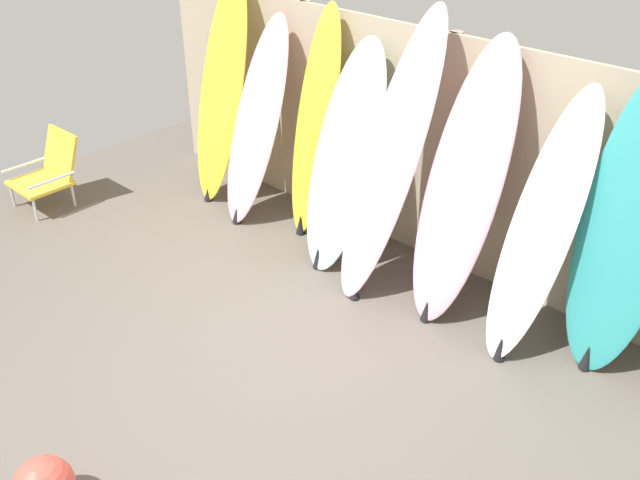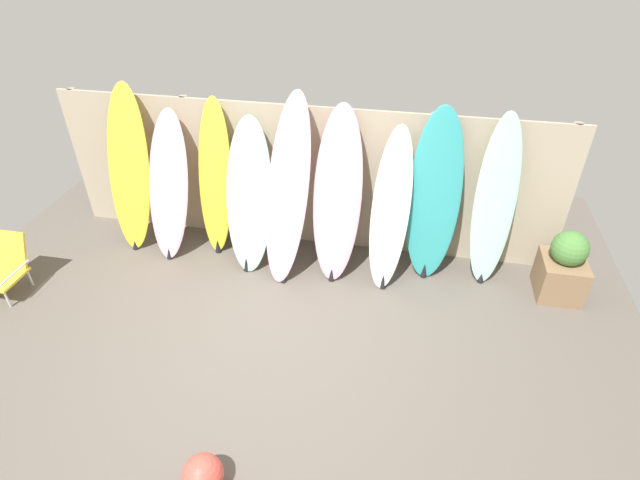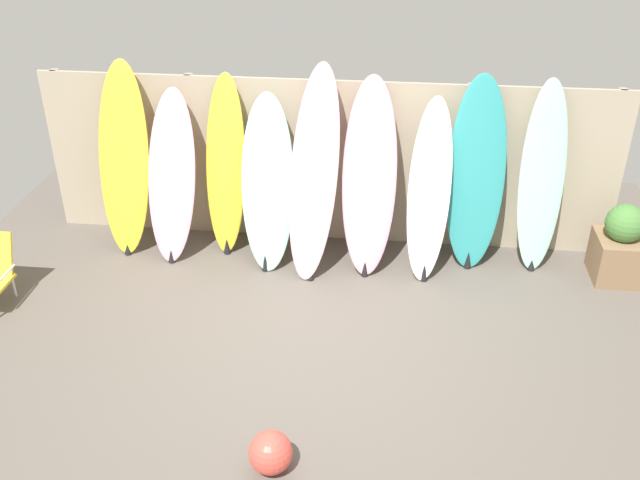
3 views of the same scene
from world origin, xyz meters
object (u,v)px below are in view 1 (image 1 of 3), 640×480
(surfboard_pink_1, at_px, (256,123))
(surfboard_yellow_2, at_px, (315,126))
(surfboard_yellow_0, at_px, (221,91))
(surfboard_seafoam_3, at_px, (345,159))
(beach_chair, at_px, (49,170))
(surfboard_white_6, at_px, (541,231))
(surfboard_pink_5, at_px, (464,185))
(surfboard_teal_7, at_px, (628,230))
(surfboard_pink_4, at_px, (391,159))

(surfboard_pink_1, relative_size, surfboard_yellow_2, 0.91)
(surfboard_yellow_0, distance_m, surfboard_seafoam_3, 1.54)
(beach_chair, bearing_deg, surfboard_yellow_2, 47.40)
(surfboard_yellow_0, bearing_deg, surfboard_pink_1, -7.36)
(surfboard_yellow_2, bearing_deg, surfboard_white_6, -5.08)
(surfboard_pink_1, bearing_deg, surfboard_yellow_0, 172.64)
(surfboard_yellow_0, xyz_separation_m, surfboard_white_6, (3.16, -0.11, -0.14))
(surfboard_yellow_2, xyz_separation_m, beach_chair, (-2.08, -1.30, -0.60))
(surfboard_seafoam_3, bearing_deg, surfboard_pink_5, 1.54)
(surfboard_pink_1, relative_size, surfboard_teal_7, 0.88)
(surfboard_seafoam_3, height_order, surfboard_white_6, surfboard_white_6)
(surfboard_yellow_2, distance_m, surfboard_seafoam_3, 0.51)
(surfboard_teal_7, bearing_deg, surfboard_pink_4, -171.88)
(surfboard_yellow_2, bearing_deg, surfboard_pink_1, -165.21)
(surfboard_white_6, distance_m, surfboard_teal_7, 0.50)
(surfboard_yellow_0, distance_m, surfboard_pink_1, 0.54)
(surfboard_pink_4, height_order, surfboard_pink_5, surfboard_pink_4)
(surfboard_yellow_0, relative_size, surfboard_yellow_2, 1.06)
(surfboard_pink_5, bearing_deg, surfboard_pink_1, 179.84)
(surfboard_pink_1, relative_size, surfboard_seafoam_3, 1.01)
(surfboard_yellow_0, relative_size, surfboard_pink_4, 0.98)
(surfboard_pink_4, relative_size, surfboard_teal_7, 1.04)
(surfboard_yellow_2, bearing_deg, surfboard_pink_4, -14.54)
(surfboard_pink_4, bearing_deg, surfboard_yellow_0, 175.15)
(surfboard_yellow_0, height_order, surfboard_white_6, surfboard_yellow_0)
(surfboard_pink_5, relative_size, beach_chair, 2.94)
(surfboard_teal_7, height_order, beach_chair, surfboard_teal_7)
(surfboard_yellow_2, relative_size, surfboard_pink_4, 0.92)
(surfboard_yellow_0, xyz_separation_m, surfboard_pink_1, (0.51, -0.07, -0.14))
(surfboard_yellow_2, distance_m, surfboard_pink_5, 1.51)
(surfboard_pink_1, bearing_deg, surfboard_pink_5, -0.16)
(surfboard_pink_5, bearing_deg, surfboard_pink_4, -169.77)
(surfboard_yellow_2, height_order, surfboard_white_6, surfboard_yellow_2)
(surfboard_seafoam_3, bearing_deg, surfboard_pink_1, 178.12)
(surfboard_pink_1, xyz_separation_m, beach_chair, (-1.54, -1.16, -0.53))
(surfboard_pink_1, distance_m, surfboard_yellow_2, 0.57)
(surfboard_white_6, relative_size, surfboard_teal_7, 0.88)
(surfboard_yellow_0, relative_size, surfboard_pink_1, 1.16)
(surfboard_seafoam_3, relative_size, surfboard_teal_7, 0.87)
(surfboard_yellow_2, height_order, surfboard_pink_4, surfboard_pink_4)
(surfboard_pink_5, height_order, surfboard_teal_7, surfboard_teal_7)
(surfboard_pink_5, bearing_deg, surfboard_teal_7, 7.02)
(surfboard_pink_1, bearing_deg, surfboard_pink_4, -3.98)
(surfboard_yellow_2, relative_size, beach_chair, 2.89)
(surfboard_pink_5, relative_size, surfboard_white_6, 1.11)
(surfboard_seafoam_3, xyz_separation_m, surfboard_teal_7, (2.09, 0.16, 0.13))
(surfboard_pink_1, bearing_deg, surfboard_white_6, -0.94)
(surfboard_pink_1, height_order, beach_chair, surfboard_pink_1)
(surfboard_pink_1, height_order, surfboard_white_6, surfboard_white_6)
(surfboard_yellow_2, distance_m, beach_chair, 2.53)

